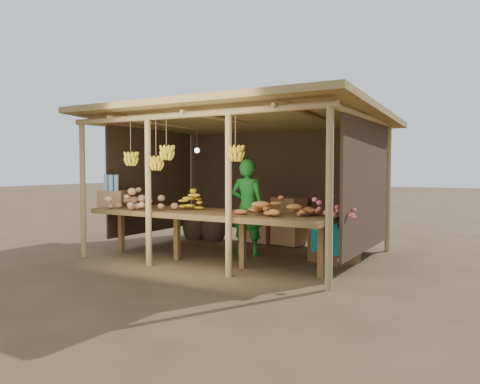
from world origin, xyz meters
The scene contains 13 objects.
ground centered at (0.00, 0.00, 0.00)m, with size 60.00×60.00×0.00m, color brown.
stall_structure centered at (-0.02, -0.01, 1.92)m, with size 4.70×3.50×2.43m.
counter centered at (0.00, -0.95, 0.74)m, with size 3.90×1.05×0.80m.
potato_heap centered at (-1.14, -1.24, 0.99)m, with size 1.09×0.66×0.37m, color #A87C56, non-canonical shape.
sweet_potato_heap centered at (1.13, -0.92, 0.98)m, with size 1.04×0.62×0.36m, color #AC682C, non-canonical shape.
onion_heap centered at (1.87, -0.86, 0.98)m, with size 0.76×0.45×0.35m, color #C55F60, non-canonical shape.
banana_pile centered at (-0.29, -0.86, 0.97)m, with size 0.54×0.32×0.34m, color gold, non-canonical shape.
tomato_basin centered at (-1.90, -0.72, 0.89)m, with size 0.42×0.42×0.22m.
bottle_box centered at (-1.89, -1.02, 1.01)m, with size 0.52×0.46×0.54m.
vendor centered at (0.16, -0.02, 0.80)m, with size 0.58×0.38×1.60m, color #1C7E24.
tarp_crate centered at (1.60, 0.13, 0.34)m, with size 0.87×0.83×0.82m.
carton_stack centered at (0.16, 1.20, 0.39)m, with size 1.22×0.53×0.88m.
burlap_sacks centered at (-1.40, 0.96, 0.29)m, with size 0.96×0.50×0.68m.
Camera 1 is at (3.96, -6.79, 1.46)m, focal length 35.00 mm.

